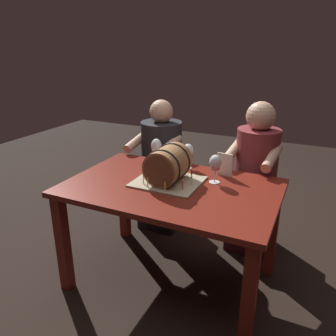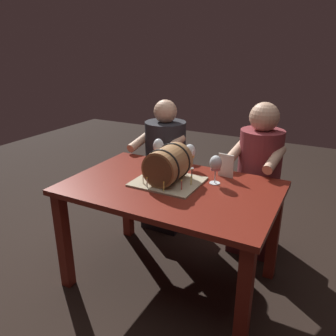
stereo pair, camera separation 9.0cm
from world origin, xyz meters
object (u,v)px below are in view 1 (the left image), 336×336
barrel_cake (168,166)px  person_seated_left (162,170)px  wine_glass_amber (188,152)px  menu_card (225,165)px  dining_table (171,201)px  wine_glass_rose (215,164)px  wine_glass_empty (156,147)px  person_seated_right (254,185)px

barrel_cake → person_seated_left: (-0.36, 0.64, -0.31)m
wine_glass_amber → barrel_cake: bearing=-92.9°
barrel_cake → menu_card: size_ratio=2.61×
dining_table → person_seated_left: bearing=120.9°
wine_glass_rose → menu_card: size_ratio=1.18×
barrel_cake → person_seated_left: size_ratio=0.36×
wine_glass_empty → person_seated_right: size_ratio=0.17×
menu_card → wine_glass_empty: bearing=-171.6°
wine_glass_rose → menu_card: bearing=80.3°
dining_table → menu_card: 0.44m
wine_glass_empty → menu_card: size_ratio=1.26×
barrel_cake → person_seated_right: bearing=55.4°
dining_table → person_seated_right: size_ratio=1.12×
wine_glass_rose → menu_card: wine_glass_rose is taller
dining_table → wine_glass_rose: bearing=34.9°
barrel_cake → wine_glass_rose: bearing=25.3°
dining_table → wine_glass_empty: bearing=130.7°
person_seated_left → dining_table: bearing=-59.1°
menu_card → person_seated_left: (-0.66, 0.37, -0.27)m
wine_glass_empty → person_seated_right: person_seated_right is taller
barrel_cake → person_seated_left: bearing=119.7°
wine_glass_rose → wine_glass_amber: size_ratio=1.04×
dining_table → wine_glass_rose: wine_glass_rose is taller
wine_glass_empty → wine_glass_rose: bearing=-15.4°
wine_glass_rose → person_seated_right: 0.62m
wine_glass_empty → wine_glass_amber: bearing=9.1°
dining_table → wine_glass_rose: 0.37m
barrel_cake → wine_glass_amber: barrel_cake is taller
wine_glass_rose → wine_glass_empty: bearing=164.6°
barrel_cake → menu_card: (0.30, 0.27, -0.03)m
dining_table → wine_glass_empty: (-0.26, 0.30, 0.25)m
dining_table → wine_glass_amber: size_ratio=7.34×
wine_glass_rose → person_seated_left: bearing=141.4°
barrel_cake → person_seated_left: person_seated_left is taller
dining_table → wine_glass_rose: size_ratio=7.07×
barrel_cake → wine_glass_amber: 0.30m
menu_card → person_seated_right: person_seated_right is taller
wine_glass_amber → wine_glass_empty: wine_glass_empty is taller
wine_glass_empty → person_seated_right: bearing=29.5°
wine_glass_empty → person_seated_left: (-0.14, 0.37, -0.34)m
wine_glass_empty → barrel_cake: bearing=-50.4°
wine_glass_amber → wine_glass_empty: 0.24m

